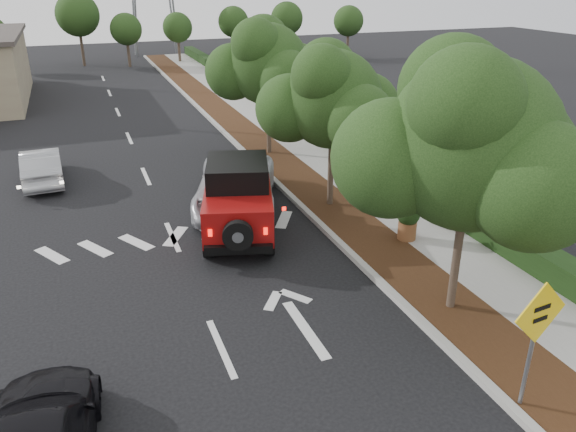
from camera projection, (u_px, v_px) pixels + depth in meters
ground at (221, 348)px, 12.29m from camera, size 120.00×120.00×0.00m
curb at (255, 162)px, 24.04m from camera, size 0.20×70.00×0.15m
planting_strip at (277, 160)px, 24.37m from camera, size 1.80×70.00×0.12m
sidewalk at (317, 155)px, 24.99m from camera, size 2.00×70.00×0.12m
hedge at (345, 144)px, 25.31m from camera, size 0.80×70.00×0.80m
transmission_tower at (158, 55)px, 55.36m from camera, size 7.00×4.00×28.00m
street_tree_near at (449, 310)px, 13.69m from camera, size 3.80×3.80×5.92m
street_tree_mid at (330, 206)px, 19.68m from camera, size 3.20×3.20×5.32m
street_tree_far at (269, 155)px, 25.25m from camera, size 3.40×3.40×5.62m
red_jeep at (238, 197)px, 17.32m from camera, size 3.07×4.72×2.31m
silver_suv_ahead at (236, 186)px, 19.30m from camera, size 4.34×6.22×1.58m
silver_sedan_oncoming at (42, 166)px, 21.69m from camera, size 1.57×4.10×1.33m
speed_hump_sign at (537, 328)px, 9.86m from camera, size 1.23×0.16×2.62m
terracotta_planter at (408, 217)px, 16.77m from camera, size 0.70×0.70×1.21m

